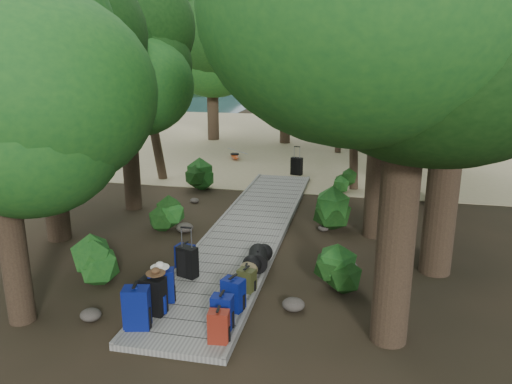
% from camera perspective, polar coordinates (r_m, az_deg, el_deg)
% --- Properties ---
extents(ground, '(120.00, 120.00, 0.00)m').
position_cam_1_polar(ground, '(12.83, -1.76, -6.07)').
color(ground, '#2F2317').
rests_on(ground, ground).
extents(sand_beach, '(40.00, 22.00, 0.02)m').
position_cam_1_polar(sand_beach, '(28.10, 6.14, 5.96)').
color(sand_beach, tan).
rests_on(sand_beach, ground).
extents(distant_hill, '(32.00, 16.00, 12.00)m').
position_cam_1_polar(distant_hill, '(73.54, -23.96, 10.77)').
color(distant_hill, black).
rests_on(distant_hill, ground).
extents(boardwalk, '(2.00, 12.00, 0.12)m').
position_cam_1_polar(boardwalk, '(13.71, -0.75, -4.32)').
color(boardwalk, gray).
rests_on(boardwalk, ground).
extents(backpack_left_a, '(0.50, 0.40, 0.84)m').
position_cam_1_polar(backpack_left_a, '(9.07, -13.49, -12.53)').
color(backpack_left_a, navy).
rests_on(backpack_left_a, boardwalk).
extents(backpack_left_b, '(0.45, 0.34, 0.78)m').
position_cam_1_polar(backpack_left_b, '(9.47, -11.65, -11.33)').
color(backpack_left_b, black).
rests_on(backpack_left_b, boardwalk).
extents(backpack_left_c, '(0.46, 0.39, 0.72)m').
position_cam_1_polar(backpack_left_c, '(9.88, -10.46, -10.27)').
color(backpack_left_c, navy).
rests_on(backpack_left_c, boardwalk).
extents(backpack_left_d, '(0.44, 0.36, 0.60)m').
position_cam_1_polar(backpack_left_d, '(11.23, -8.09, -7.21)').
color(backpack_left_d, navy).
rests_on(backpack_left_d, boardwalk).
extents(backpack_right_a, '(0.36, 0.28, 0.61)m').
position_cam_1_polar(backpack_right_a, '(8.53, -4.29, -14.92)').
color(backpack_right_a, maroon).
rests_on(backpack_right_a, boardwalk).
extents(backpack_right_b, '(0.37, 0.26, 0.66)m').
position_cam_1_polar(backpack_right_b, '(8.91, -3.87, -13.29)').
color(backpack_right_b, navy).
rests_on(backpack_right_b, boardwalk).
extents(backpack_right_c, '(0.46, 0.39, 0.68)m').
position_cam_1_polar(backpack_right_c, '(9.44, -2.62, -11.42)').
color(backpack_right_c, navy).
rests_on(backpack_right_c, boardwalk).
extents(backpack_right_d, '(0.39, 0.32, 0.52)m').
position_cam_1_polar(backpack_right_d, '(10.13, -1.08, -9.93)').
color(backpack_right_d, '#333917').
rests_on(backpack_right_d, boardwalk).
extents(duffel_right_khaki, '(0.40, 0.56, 0.35)m').
position_cam_1_polar(duffel_right_khaki, '(10.52, -1.15, -9.42)').
color(duffel_right_khaki, olive).
rests_on(duffel_right_khaki, boardwalk).
extents(duffel_right_black, '(0.55, 0.77, 0.44)m').
position_cam_1_polar(duffel_right_black, '(11.17, 0.22, -7.60)').
color(duffel_right_black, black).
rests_on(duffel_right_black, boardwalk).
extents(suitcase_on_boardwalk, '(0.49, 0.36, 0.67)m').
position_cam_1_polar(suitcase_on_boardwalk, '(10.81, -7.84, -7.91)').
color(suitcase_on_boardwalk, black).
rests_on(suitcase_on_boardwalk, boardwalk).
extents(lone_suitcase_on_sand, '(0.49, 0.37, 0.69)m').
position_cam_1_polar(lone_suitcase_on_sand, '(19.93, 4.67, 2.97)').
color(lone_suitcase_on_sand, black).
rests_on(lone_suitcase_on_sand, sand_beach).
extents(hat_brown, '(0.36, 0.36, 0.11)m').
position_cam_1_polar(hat_brown, '(9.30, -11.42, -8.80)').
color(hat_brown, '#51351E').
rests_on(hat_brown, backpack_left_b).
extents(hat_white, '(0.36, 0.36, 0.12)m').
position_cam_1_polar(hat_white, '(9.67, -10.95, -8.13)').
color(hat_white, silver).
rests_on(hat_white, backpack_left_c).
extents(kayak, '(1.62, 2.92, 0.29)m').
position_cam_1_polar(kayak, '(22.99, -2.45, 4.23)').
color(kayak, '#BD3A10').
rests_on(kayak, sand_beach).
extents(sun_lounger, '(0.63, 1.73, 0.55)m').
position_cam_1_polar(sun_lounger, '(22.23, 14.32, 3.69)').
color(sun_lounger, silver).
rests_on(sun_lounger, sand_beach).
extents(tree_right_a, '(5.32, 5.32, 8.87)m').
position_cam_1_polar(tree_right_a, '(7.90, 17.12, 12.64)').
color(tree_right_a, black).
rests_on(tree_right_a, ground).
extents(tree_right_b, '(5.48, 5.48, 9.78)m').
position_cam_1_polar(tree_right_b, '(11.05, 22.08, 15.28)').
color(tree_right_b, black).
rests_on(tree_right_b, ground).
extents(tree_right_c, '(5.28, 5.28, 9.13)m').
position_cam_1_polar(tree_right_c, '(12.99, 14.66, 14.39)').
color(tree_right_c, black).
rests_on(tree_right_c, ground).
extents(tree_right_d, '(5.29, 5.29, 9.70)m').
position_cam_1_polar(tree_right_d, '(16.23, 21.61, 15.01)').
color(tree_right_d, black).
rests_on(tree_right_d, ground).
extents(tree_right_e, '(5.34, 5.34, 9.60)m').
position_cam_1_polar(tree_right_e, '(17.98, 16.99, 15.23)').
color(tree_right_e, black).
rests_on(tree_right_e, ground).
extents(tree_right_f, '(4.97, 4.97, 8.87)m').
position_cam_1_polar(tree_right_f, '(21.07, 22.13, 13.77)').
color(tree_right_f, black).
rests_on(tree_right_f, ground).
extents(tree_left_b, '(4.84, 4.84, 8.71)m').
position_cam_1_polar(tree_left_b, '(13.40, -23.39, 12.76)').
color(tree_left_b, black).
rests_on(tree_left_b, ground).
extents(tree_left_c, '(4.24, 4.24, 7.37)m').
position_cam_1_polar(tree_left_c, '(15.52, -14.66, 11.28)').
color(tree_left_c, black).
rests_on(tree_left_c, ground).
extents(tree_back_a, '(4.56, 4.56, 7.90)m').
position_cam_1_polar(tree_back_a, '(26.61, 3.45, 14.01)').
color(tree_back_a, black).
rests_on(tree_back_a, ground).
extents(tree_back_b, '(6.04, 6.04, 10.78)m').
position_cam_1_polar(tree_back_b, '(27.80, 9.99, 16.86)').
color(tree_back_b, black).
rests_on(tree_back_b, ground).
extents(tree_back_c, '(5.05, 5.05, 9.08)m').
position_cam_1_polar(tree_back_c, '(27.76, 17.83, 14.60)').
color(tree_back_c, black).
rests_on(tree_back_c, ground).
extents(tree_back_d, '(5.37, 5.37, 8.95)m').
position_cam_1_polar(tree_back_d, '(27.71, -5.09, 15.13)').
color(tree_back_d, black).
rests_on(tree_back_d, ground).
extents(palm_right_a, '(4.13, 4.13, 7.03)m').
position_cam_1_polar(palm_right_a, '(17.85, 12.13, 11.42)').
color(palm_right_a, '#103A11').
rests_on(palm_right_a, ground).
extents(palm_right_b, '(4.26, 4.26, 8.23)m').
position_cam_1_polar(palm_right_b, '(22.79, 17.61, 13.43)').
color(palm_right_b, '#103A11').
rests_on(palm_right_b, ground).
extents(palm_right_c, '(4.06, 4.06, 6.46)m').
position_cam_1_polar(palm_right_c, '(24.45, 10.22, 11.94)').
color(palm_right_c, '#103A11').
rests_on(palm_right_c, ground).
extents(palm_left_a, '(4.69, 4.69, 7.47)m').
position_cam_1_polar(palm_left_a, '(19.16, -11.97, 12.36)').
color(palm_left_a, '#103A11').
rests_on(palm_left_a, ground).
extents(rock_left_a, '(0.40, 0.36, 0.22)m').
position_cam_1_polar(rock_left_a, '(9.91, -18.37, -13.17)').
color(rock_left_a, '#4C473F').
rests_on(rock_left_a, ground).
extents(rock_left_b, '(0.33, 0.29, 0.18)m').
position_cam_1_polar(rock_left_b, '(12.11, -17.01, -7.71)').
color(rock_left_b, '#4C473F').
rests_on(rock_left_b, ground).
extents(rock_left_c, '(0.48, 0.43, 0.26)m').
position_cam_1_polar(rock_left_c, '(13.79, -8.16, -4.05)').
color(rock_left_c, '#4C473F').
rests_on(rock_left_c, ground).
extents(rock_left_d, '(0.29, 0.26, 0.16)m').
position_cam_1_polar(rock_left_d, '(16.40, -7.04, -0.96)').
color(rock_left_d, '#4C473F').
rests_on(rock_left_d, ground).
extents(rock_right_a, '(0.44, 0.39, 0.24)m').
position_cam_1_polar(rock_right_a, '(9.78, 4.29, -12.69)').
color(rock_right_a, '#4C473F').
rests_on(rock_right_a, ground).
extents(rock_right_b, '(0.47, 0.42, 0.26)m').
position_cam_1_polar(rock_right_b, '(11.47, 10.39, -8.39)').
color(rock_right_b, '#4C473F').
rests_on(rock_right_b, ground).
extents(rock_right_c, '(0.30, 0.27, 0.16)m').
position_cam_1_polar(rock_right_c, '(13.87, 7.70, -4.13)').
color(rock_right_c, '#4C473F').
rests_on(rock_right_c, ground).
extents(shrub_left_a, '(1.07, 1.07, 0.96)m').
position_cam_1_polar(shrub_left_a, '(11.33, -17.76, -7.27)').
color(shrub_left_a, '#164A19').
rests_on(shrub_left_a, ground).
extents(shrub_left_b, '(0.96, 0.96, 0.87)m').
position_cam_1_polar(shrub_left_b, '(13.99, -10.06, -2.52)').
color(shrub_left_b, '#164A19').
rests_on(shrub_left_b, ground).
extents(shrub_left_c, '(1.15, 1.15, 1.04)m').
position_cam_1_polar(shrub_left_c, '(17.77, -6.47, 1.84)').
color(shrub_left_c, '#164A19').
rests_on(shrub_left_c, ground).
extents(shrub_right_a, '(1.06, 1.06, 0.96)m').
position_cam_1_polar(shrub_right_a, '(10.38, 9.27, -8.89)').
color(shrub_right_a, '#164A19').
rests_on(shrub_right_a, ground).
extents(shrub_right_b, '(1.24, 1.24, 1.11)m').
position_cam_1_polar(shrub_right_b, '(13.95, 8.96, -2.01)').
color(shrub_right_b, '#164A19').
rests_on(shrub_right_b, ground).
extents(shrub_right_c, '(0.73, 0.73, 0.66)m').
position_cam_1_polar(shrub_right_c, '(17.76, 10.20, 1.05)').
color(shrub_right_c, '#164A19').
rests_on(shrub_right_c, ground).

